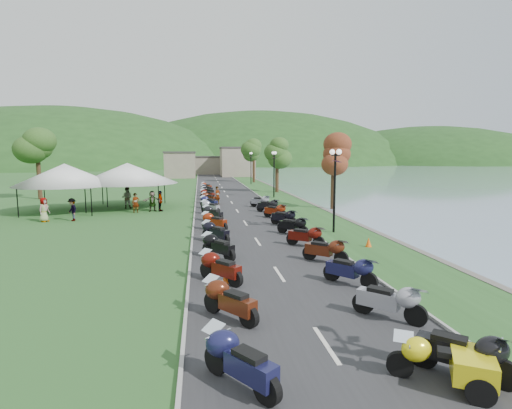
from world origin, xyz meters
name	(u,v)px	position (x,y,z in m)	size (l,w,h in m)	color
road	(227,196)	(0.00, 40.00, 0.01)	(7.00, 120.00, 0.02)	#303032
hills_backdrop	(206,164)	(0.00, 200.00, 0.00)	(360.00, 120.00, 76.00)	#285621
far_building	(205,164)	(-2.00, 85.00, 2.50)	(18.00, 16.00, 5.00)	gray
yellow_trike	(441,363)	(1.81, 2.00, 0.49)	(2.12, 1.33, 0.97)	yellow
moto_row_left	(213,218)	(-2.27, 21.26, 0.55)	(2.60, 53.72, 1.10)	#331411
moto_row_right	(299,231)	(2.36, 16.08, 0.55)	(2.60, 30.17, 1.10)	#331411
vendor_tent_main	(128,185)	(-9.40, 31.49, 2.00)	(5.81, 5.81, 4.00)	silver
vendor_tent_side	(66,188)	(-14.06, 29.52, 2.00)	(5.32, 5.32, 4.00)	silver
tree_lakeside	(334,166)	(8.45, 28.26, 3.76)	(2.71, 2.71, 7.53)	#3A6725
pedestrian_a	(136,213)	(-8.32, 28.31, 0.00)	(0.59, 0.43, 1.61)	slate
pedestrian_b	(127,208)	(-9.48, 31.06, 0.00)	(0.93, 0.51, 1.91)	slate
pedestrian_c	(73,221)	(-12.16, 24.65, 0.00)	(1.07, 0.44, 1.65)	slate
traffic_cone_near	(226,276)	(-2.15, 9.24, 0.28)	(0.36, 0.36, 0.57)	#F2590C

